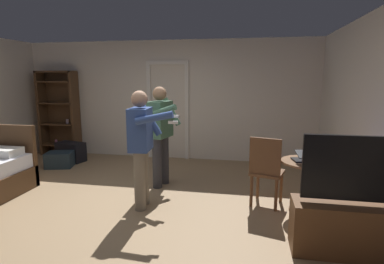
{
  "coord_description": "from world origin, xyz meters",
  "views": [
    {
      "loc": [
        1.8,
        -3.78,
        1.79
      ],
      "look_at": [
        0.99,
        0.51,
        1.01
      ],
      "focal_mm": 28.86,
      "sensor_mm": 36.0,
      "label": 1
    }
  ],
  "objects_px": {
    "person_striped_shirt": "(161,130)",
    "tv_flatscreen": "(357,222)",
    "bookshelf": "(60,110)",
    "laptop": "(307,158)",
    "bottle_on_table": "(321,154)",
    "person_blue_shirt": "(142,142)",
    "suitcase_dark": "(71,152)",
    "suitcase_small": "(60,160)",
    "side_table": "(307,177)",
    "wooden_chair": "(266,169)"
  },
  "relations": [
    {
      "from": "bookshelf",
      "to": "tv_flatscreen",
      "type": "relative_size",
      "value": 1.53
    },
    {
      "from": "suitcase_dark",
      "to": "laptop",
      "type": "bearing_deg",
      "value": -7.42
    },
    {
      "from": "person_striped_shirt",
      "to": "side_table",
      "type": "bearing_deg",
      "value": -15.92
    },
    {
      "from": "person_striped_shirt",
      "to": "suitcase_dark",
      "type": "bearing_deg",
      "value": 155.06
    },
    {
      "from": "laptop",
      "to": "suitcase_dark",
      "type": "xyz_separation_m",
      "value": [
        -4.5,
        1.75,
        -0.55
      ]
    },
    {
      "from": "bookshelf",
      "to": "laptop",
      "type": "height_order",
      "value": "bookshelf"
    },
    {
      "from": "tv_flatscreen",
      "to": "laptop",
      "type": "height_order",
      "value": "tv_flatscreen"
    },
    {
      "from": "suitcase_dark",
      "to": "suitcase_small",
      "type": "height_order",
      "value": "suitcase_dark"
    },
    {
      "from": "bookshelf",
      "to": "laptop",
      "type": "xyz_separation_m",
      "value": [
        5.05,
        -2.28,
        -0.28
      ]
    },
    {
      "from": "laptop",
      "to": "person_striped_shirt",
      "type": "relative_size",
      "value": 0.23
    },
    {
      "from": "bookshelf",
      "to": "wooden_chair",
      "type": "relative_size",
      "value": 1.94
    },
    {
      "from": "side_table",
      "to": "bottle_on_table",
      "type": "distance_m",
      "value": 0.38
    },
    {
      "from": "side_table",
      "to": "suitcase_small",
      "type": "relative_size",
      "value": 1.4
    },
    {
      "from": "laptop",
      "to": "person_blue_shirt",
      "type": "xyz_separation_m",
      "value": [
        -2.17,
        -0.21,
        0.17
      ]
    },
    {
      "from": "suitcase_small",
      "to": "tv_flatscreen",
      "type": "bearing_deg",
      "value": -40.11
    },
    {
      "from": "person_striped_shirt",
      "to": "tv_flatscreen",
      "type": "bearing_deg",
      "value": -32.62
    },
    {
      "from": "bookshelf",
      "to": "person_blue_shirt",
      "type": "distance_m",
      "value": 3.81
    },
    {
      "from": "bottle_on_table",
      "to": "person_striped_shirt",
      "type": "bearing_deg",
      "value": 163.17
    },
    {
      "from": "laptop",
      "to": "wooden_chair",
      "type": "bearing_deg",
      "value": 167.05
    },
    {
      "from": "suitcase_small",
      "to": "wooden_chair",
      "type": "bearing_deg",
      "value": -31.83
    },
    {
      "from": "tv_flatscreen",
      "to": "person_blue_shirt",
      "type": "relative_size",
      "value": 0.78
    },
    {
      "from": "bottle_on_table",
      "to": "person_blue_shirt",
      "type": "xyz_separation_m",
      "value": [
        -2.33,
        -0.17,
        0.1
      ]
    },
    {
      "from": "person_blue_shirt",
      "to": "suitcase_dark",
      "type": "relative_size",
      "value": 2.63
    },
    {
      "from": "laptop",
      "to": "bottle_on_table",
      "type": "distance_m",
      "value": 0.18
    },
    {
      "from": "person_blue_shirt",
      "to": "suitcase_dark",
      "type": "height_order",
      "value": "person_blue_shirt"
    },
    {
      "from": "bookshelf",
      "to": "side_table",
      "type": "height_order",
      "value": "bookshelf"
    },
    {
      "from": "tv_flatscreen",
      "to": "side_table",
      "type": "xyz_separation_m",
      "value": [
        -0.32,
        0.98,
        0.12
      ]
    },
    {
      "from": "side_table",
      "to": "wooden_chair",
      "type": "distance_m",
      "value": 0.53
    },
    {
      "from": "bookshelf",
      "to": "wooden_chair",
      "type": "distance_m",
      "value": 5.06
    },
    {
      "from": "side_table",
      "to": "wooden_chair",
      "type": "relative_size",
      "value": 0.71
    },
    {
      "from": "person_striped_shirt",
      "to": "laptop",
      "type": "bearing_deg",
      "value": -17.11
    },
    {
      "from": "laptop",
      "to": "suitcase_small",
      "type": "relative_size",
      "value": 0.77
    },
    {
      "from": "side_table",
      "to": "laptop",
      "type": "bearing_deg",
      "value": -116.88
    },
    {
      "from": "laptop",
      "to": "suitcase_small",
      "type": "bearing_deg",
      "value": 163.67
    },
    {
      "from": "person_blue_shirt",
      "to": "suitcase_dark",
      "type": "xyz_separation_m",
      "value": [
        -2.33,
        1.96,
        -0.72
      ]
    },
    {
      "from": "person_blue_shirt",
      "to": "person_striped_shirt",
      "type": "xyz_separation_m",
      "value": [
        0.01,
        0.88,
        0.02
      ]
    },
    {
      "from": "person_striped_shirt",
      "to": "suitcase_dark",
      "type": "relative_size",
      "value": 2.68
    },
    {
      "from": "wooden_chair",
      "to": "person_striped_shirt",
      "type": "distance_m",
      "value": 1.79
    },
    {
      "from": "bookshelf",
      "to": "person_blue_shirt",
      "type": "height_order",
      "value": "bookshelf"
    },
    {
      "from": "bookshelf",
      "to": "side_table",
      "type": "relative_size",
      "value": 2.75
    },
    {
      "from": "laptop",
      "to": "bottle_on_table",
      "type": "bearing_deg",
      "value": -13.13
    },
    {
      "from": "bookshelf",
      "to": "bottle_on_table",
      "type": "xyz_separation_m",
      "value": [
        5.21,
        -2.32,
        -0.21
      ]
    },
    {
      "from": "bottle_on_table",
      "to": "suitcase_dark",
      "type": "height_order",
      "value": "bottle_on_table"
    },
    {
      "from": "bookshelf",
      "to": "suitcase_dark",
      "type": "xyz_separation_m",
      "value": [
        0.55,
        -0.53,
        -0.83
      ]
    },
    {
      "from": "laptop",
      "to": "bottle_on_table",
      "type": "relative_size",
      "value": 1.37
    },
    {
      "from": "side_table",
      "to": "person_blue_shirt",
      "type": "distance_m",
      "value": 2.25
    },
    {
      "from": "laptop",
      "to": "person_striped_shirt",
      "type": "height_order",
      "value": "person_striped_shirt"
    },
    {
      "from": "bookshelf",
      "to": "suitcase_dark",
      "type": "height_order",
      "value": "bookshelf"
    },
    {
      "from": "bookshelf",
      "to": "suitcase_small",
      "type": "bearing_deg",
      "value": -59.18
    },
    {
      "from": "person_blue_shirt",
      "to": "tv_flatscreen",
      "type": "bearing_deg",
      "value": -16.12
    }
  ]
}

